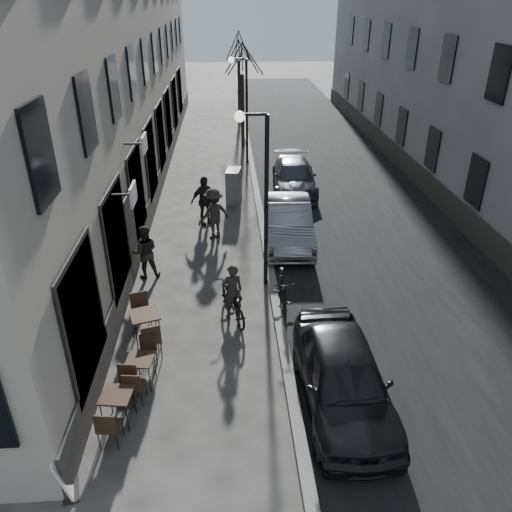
{
  "coord_description": "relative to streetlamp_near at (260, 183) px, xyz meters",
  "views": [
    {
      "loc": [
        -1.07,
        -6.8,
        7.73
      ],
      "look_at": [
        -0.38,
        4.38,
        1.8
      ],
      "focal_mm": 35.0,
      "sensor_mm": 36.0,
      "label": 1
    }
  ],
  "objects": [
    {
      "name": "streetlamp_near",
      "position": [
        0.0,
        0.0,
        0.0
      ],
      "size": [
        0.9,
        0.28,
        5.09
      ],
      "color": "black",
      "rests_on": "ground"
    },
    {
      "name": "tree_far",
      "position": [
        0.07,
        21.0,
        1.5
      ],
      "size": [
        2.4,
        2.4,
        5.7
      ],
      "color": "black",
      "rests_on": "ground"
    },
    {
      "name": "car_far",
      "position": [
        2.03,
        7.78,
        -2.52
      ],
      "size": [
        2.06,
        4.54,
        1.29
      ],
      "primitive_type": "imported",
      "rotation": [
        0.0,
        0.0,
        -0.06
      ],
      "color": "#393D44",
      "rests_on": "ground"
    },
    {
      "name": "road",
      "position": [
        4.02,
        10.0,
        -3.16
      ],
      "size": [
        7.3,
        60.0,
        0.0
      ],
      "primitive_type": "cube",
      "color": "black",
      "rests_on": "ground"
    },
    {
      "name": "bistro_set_c",
      "position": [
        -2.99,
        -2.62,
        -2.66
      ],
      "size": [
        0.94,
        1.71,
        0.98
      ],
      "rotation": [
        0.0,
        0.0,
        0.31
      ],
      "color": "black",
      "rests_on": "ground"
    },
    {
      "name": "car_near",
      "position": [
        1.39,
        -5.0,
        -2.43
      ],
      "size": [
        1.79,
        4.29,
        1.45
      ],
      "primitive_type": "imported",
      "rotation": [
        0.0,
        0.0,
        0.02
      ],
      "color": "black",
      "rests_on": "ground"
    },
    {
      "name": "pedestrian_mid",
      "position": [
        -1.38,
        3.29,
        -2.25
      ],
      "size": [
        1.36,
        1.17,
        1.83
      ],
      "primitive_type": "imported",
      "rotation": [
        0.0,
        0.0,
        3.65
      ],
      "color": "#292724",
      "rests_on": "ground"
    },
    {
      "name": "bicycle",
      "position": [
        -0.84,
        -1.66,
        -2.68
      ],
      "size": [
        1.15,
        1.94,
        0.97
      ],
      "primitive_type": "imported",
      "rotation": [
        0.0,
        0.0,
        3.44
      ],
      "color": "black",
      "rests_on": "ground"
    },
    {
      "name": "sign_board",
      "position": [
        -3.83,
        -6.82,
        -2.78
      ],
      "size": [
        0.45,
        0.6,
        0.94
      ],
      "rotation": [
        0.0,
        0.0,
        0.27
      ],
      "color": "black",
      "rests_on": "ground"
    },
    {
      "name": "pedestrian_near",
      "position": [
        -3.42,
        0.67,
        -2.32
      ],
      "size": [
        0.91,
        0.76,
        1.67
      ],
      "primitive_type": "imported",
      "rotation": [
        0.0,
        0.0,
        3.3
      ],
      "color": "#272321",
      "rests_on": "ground"
    },
    {
      "name": "moped",
      "position": [
        0.52,
        -1.43,
        -2.6
      ],
      "size": [
        0.55,
        1.88,
        1.13
      ],
      "primitive_type": "imported",
      "rotation": [
        0.0,
        0.0,
        -0.01
      ],
      "color": "black",
      "rests_on": "ground"
    },
    {
      "name": "bistro_set_b",
      "position": [
        -2.89,
        -4.16,
        -2.73
      ],
      "size": [
        0.64,
        1.45,
        0.84
      ],
      "rotation": [
        0.0,
        0.0,
        -0.11
      ],
      "color": "black",
      "rests_on": "ground"
    },
    {
      "name": "kerb",
      "position": [
        0.37,
        10.0,
        -3.1
      ],
      "size": [
        0.25,
        60.0,
        0.12
      ],
      "primitive_type": "cube",
      "color": "slate",
      "rests_on": "ground"
    },
    {
      "name": "pedestrian_far",
      "position": [
        -1.75,
        4.52,
        -2.23
      ],
      "size": [
        1.17,
        0.92,
        1.85
      ],
      "primitive_type": "imported",
      "rotation": [
        0.0,
        0.0,
        0.51
      ],
      "color": "black",
      "rests_on": "ground"
    },
    {
      "name": "cyclist_rider",
      "position": [
        -0.84,
        -1.66,
        -2.37
      ],
      "size": [
        0.66,
        0.53,
        1.58
      ],
      "primitive_type": "imported",
      "rotation": [
        0.0,
        0.0,
        3.44
      ],
      "color": "black",
      "rests_on": "ground"
    },
    {
      "name": "bistro_set_a",
      "position": [
        -3.19,
        -5.25,
        -2.71
      ],
      "size": [
        0.67,
        1.51,
        0.87
      ],
      "rotation": [
        0.0,
        0.0,
        -0.13
      ],
      "color": "black",
      "rests_on": "ground"
    },
    {
      "name": "utility_cabinet",
      "position": [
        -0.63,
        6.53,
        -2.44
      ],
      "size": [
        0.68,
        1.03,
        1.44
      ],
      "primitive_type": "cube",
      "rotation": [
        0.0,
        0.0,
        -0.17
      ],
      "color": "slate",
      "rests_on": "ground"
    },
    {
      "name": "tree_near",
      "position": [
        0.07,
        15.0,
        1.5
      ],
      "size": [
        2.4,
        2.4,
        5.7
      ],
      "color": "black",
      "rests_on": "ground"
    },
    {
      "name": "car_mid",
      "position": [
        1.17,
        2.86,
        -2.44
      ],
      "size": [
        1.72,
        4.46,
        1.45
      ],
      "primitive_type": "imported",
      "rotation": [
        0.0,
        0.0,
        -0.04
      ],
      "color": "gray",
      "rests_on": "ground"
    },
    {
      "name": "ground",
      "position": [
        0.17,
        -6.0,
        -3.16
      ],
      "size": [
        120.0,
        120.0,
        0.0
      ],
      "primitive_type": "plane",
      "color": "#3C3936",
      "rests_on": "ground"
    },
    {
      "name": "streetlamp_far",
      "position": [
        0.0,
        12.0,
        0.0
      ],
      "size": [
        0.9,
        0.28,
        5.09
      ],
      "color": "black",
      "rests_on": "ground"
    }
  ]
}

